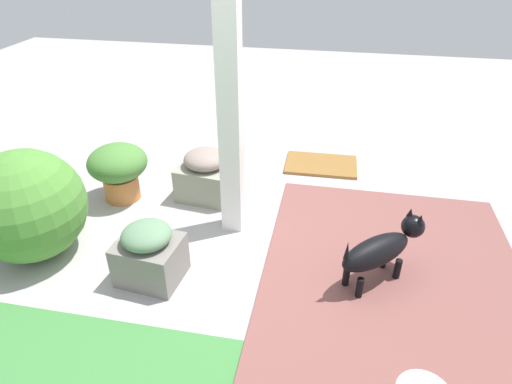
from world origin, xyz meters
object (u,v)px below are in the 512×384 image
at_px(porch_pillar, 230,104).
at_px(round_shrub, 27,206).
at_px(terracotta_pot_broad, 118,168).
at_px(doormat, 321,165).
at_px(stone_planter_nearest, 206,175).
at_px(stone_planter_mid, 149,253).
at_px(dog, 381,249).

height_order(porch_pillar, round_shrub, porch_pillar).
relative_size(terracotta_pot_broad, doormat, 0.71).
xyz_separation_m(stone_planter_nearest, stone_planter_mid, (0.07, 1.10, -0.01)).
relative_size(round_shrub, doormat, 1.14).
bearing_deg(dog, terracotta_pot_broad, -16.89).
bearing_deg(terracotta_pot_broad, stone_planter_mid, 125.41).
distance_m(stone_planter_nearest, stone_planter_mid, 1.11).
xyz_separation_m(porch_pillar, stone_planter_mid, (0.41, 0.70, -0.83)).
bearing_deg(doormat, dog, 106.68).
bearing_deg(stone_planter_mid, terracotta_pot_broad, -54.59).
distance_m(round_shrub, doormat, 2.68).
bearing_deg(terracotta_pot_broad, dog, 163.11).
bearing_deg(round_shrub, stone_planter_mid, 173.41).
height_order(terracotta_pot_broad, doormat, terracotta_pot_broad).
distance_m(porch_pillar, doormat, 1.67).
xyz_separation_m(stone_planter_nearest, round_shrub, (1.01, 1.00, 0.19)).
distance_m(stone_planter_mid, doormat, 2.15).
relative_size(stone_planter_mid, doormat, 0.63).
bearing_deg(stone_planter_nearest, porch_pillar, 130.44).
bearing_deg(round_shrub, terracotta_pot_broad, -108.71).
xyz_separation_m(porch_pillar, dog, (-1.11, 0.44, -0.76)).
distance_m(round_shrub, dog, 2.47).
height_order(porch_pillar, stone_planter_nearest, porch_pillar).
height_order(stone_planter_nearest, dog, dog).
bearing_deg(stone_planter_mid, porch_pillar, -120.44).
height_order(stone_planter_nearest, round_shrub, round_shrub).
height_order(round_shrub, dog, round_shrub).
xyz_separation_m(round_shrub, doormat, (-1.98, -1.76, -0.39)).
xyz_separation_m(porch_pillar, stone_planter_nearest, (0.34, -0.40, -0.82)).
distance_m(stone_planter_mid, terracotta_pot_broad, 1.14).
relative_size(terracotta_pot_broad, dog, 0.86).
relative_size(porch_pillar, doormat, 2.92).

